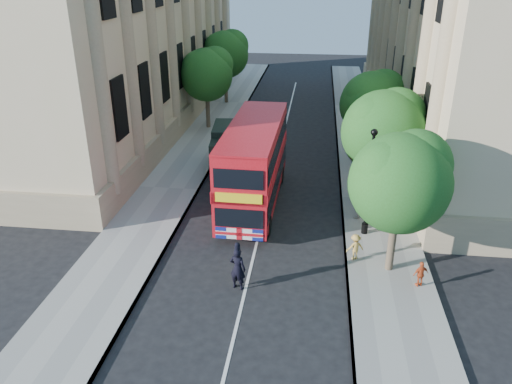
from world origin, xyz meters
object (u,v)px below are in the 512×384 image
(box_van, at_px, (228,149))
(woman_pedestrian, at_px, (358,203))
(lamp_post, at_px, (369,187))
(police_constable, at_px, (238,269))
(double_decker_bus, at_px, (254,162))

(box_van, bearing_deg, woman_pedestrian, -44.10)
(lamp_post, distance_m, woman_pedestrian, 2.26)
(box_van, distance_m, police_constable, 12.87)
(double_decker_bus, distance_m, box_van, 5.45)
(double_decker_bus, xyz_separation_m, box_van, (-2.25, 4.85, -1.10))
(lamp_post, xyz_separation_m, box_van, (-7.89, 7.60, -1.20))
(box_van, distance_m, woman_pedestrian, 9.72)
(lamp_post, relative_size, police_constable, 2.84)
(double_decker_bus, xyz_separation_m, police_constable, (0.33, -7.76, -1.50))
(lamp_post, height_order, woman_pedestrian, lamp_post)
(double_decker_bus, bearing_deg, woman_pedestrian, -11.29)
(box_van, bearing_deg, police_constable, -84.17)
(lamp_post, xyz_separation_m, police_constable, (-5.31, -5.00, -1.60))
(lamp_post, bearing_deg, woman_pedestrian, 99.92)
(woman_pedestrian, bearing_deg, double_decker_bus, -55.53)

